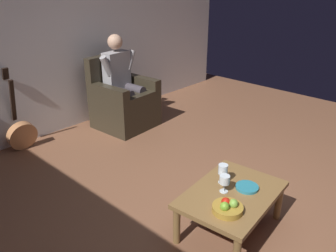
{
  "coord_description": "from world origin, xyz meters",
  "views": [
    {
      "loc": [
        2.32,
        1.4,
        2.05
      ],
      "look_at": [
        -0.16,
        -0.89,
        0.57
      ],
      "focal_mm": 37.22,
      "sensor_mm": 36.0,
      "label": 1
    }
  ],
  "objects": [
    {
      "name": "wine_glass_near",
      "position": [
        0.11,
        -0.0,
        0.51
      ],
      "size": [
        0.08,
        0.08,
        0.18
      ],
      "color": "silver",
      "rests_on": "coffee_table"
    },
    {
      "name": "person_seated",
      "position": [
        -0.69,
        -2.25,
        0.71
      ],
      "size": [
        0.64,
        0.56,
        1.3
      ],
      "rotation": [
        0.0,
        0.0,
        0.06
      ],
      "color": "#9A989A",
      "rests_on": "ground"
    },
    {
      "name": "wall_back",
      "position": [
        0.0,
        -2.83,
        1.36
      ],
      "size": [
        6.77,
        0.06,
        2.72
      ],
      "primitive_type": "cube",
      "color": "silver",
      "rests_on": "ground"
    },
    {
      "name": "guitar",
      "position": [
        0.67,
        -2.63,
        0.22
      ],
      "size": [
        0.37,
        0.26,
        1.03
      ],
      "color": "#B67749",
      "rests_on": "ground"
    },
    {
      "name": "armchair",
      "position": [
        -0.69,
        -2.27,
        0.35
      ],
      "size": [
        0.79,
        0.77,
        1.01
      ],
      "rotation": [
        0.0,
        0.0,
        0.06
      ],
      "color": "#2F281C",
      "rests_on": "ground"
    },
    {
      "name": "decorative_dish",
      "position": [
        0.05,
        0.21,
        0.39
      ],
      "size": [
        0.19,
        0.19,
        0.02
      ],
      "primitive_type": "cylinder",
      "color": "teal",
      "rests_on": "coffee_table"
    },
    {
      "name": "ground_plane",
      "position": [
        0.0,
        0.0,
        0.0
      ],
      "size": [
        7.64,
        7.64,
        0.0
      ],
      "primitive_type": "plane",
      "color": "brown"
    },
    {
      "name": "wine_glass_far",
      "position": [
        0.22,
        0.09,
        0.49
      ],
      "size": [
        0.09,
        0.09,
        0.15
      ],
      "color": "silver",
      "rests_on": "coffee_table"
    },
    {
      "name": "fruit_bowl",
      "position": [
        0.42,
        0.26,
        0.42
      ],
      "size": [
        0.24,
        0.24,
        0.11
      ],
      "color": "olive",
      "rests_on": "coffee_table"
    },
    {
      "name": "coffee_table",
      "position": [
        0.19,
        0.15,
        0.33
      ],
      "size": [
        0.96,
        0.72,
        0.38
      ],
      "rotation": [
        0.0,
        0.0,
        0.09
      ],
      "color": "brown",
      "rests_on": "ground"
    }
  ]
}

